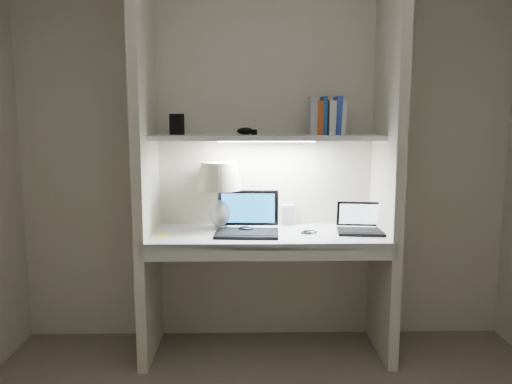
{
  "coord_description": "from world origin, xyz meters",
  "views": [
    {
      "loc": [
        -0.12,
        -1.77,
        1.46
      ],
      "look_at": [
        -0.07,
        1.05,
        1.05
      ],
      "focal_mm": 35.0,
      "sensor_mm": 36.0,
      "label": 1
    }
  ],
  "objects_px": {
    "table_lamp": "(219,184)",
    "speaker": "(287,215)",
    "laptop_netbook": "(360,225)",
    "book_row": "(326,117)",
    "laptop_main": "(247,224)"
  },
  "relations": [
    {
      "from": "table_lamp",
      "to": "speaker",
      "type": "distance_m",
      "value": 0.5
    },
    {
      "from": "laptop_netbook",
      "to": "speaker",
      "type": "xyz_separation_m",
      "value": [
        -0.44,
        0.21,
        0.03
      ]
    },
    {
      "from": "laptop_netbook",
      "to": "book_row",
      "type": "height_order",
      "value": "book_row"
    },
    {
      "from": "laptop_netbook",
      "to": "book_row",
      "type": "xyz_separation_m",
      "value": [
        -0.21,
        0.1,
        0.66
      ]
    },
    {
      "from": "table_lamp",
      "to": "laptop_netbook",
      "type": "height_order",
      "value": "table_lamp"
    },
    {
      "from": "laptop_netbook",
      "to": "book_row",
      "type": "distance_m",
      "value": 0.7
    },
    {
      "from": "laptop_netbook",
      "to": "speaker",
      "type": "height_order",
      "value": "laptop_netbook"
    },
    {
      "from": "laptop_main",
      "to": "speaker",
      "type": "distance_m",
      "value": 0.34
    },
    {
      "from": "laptop_main",
      "to": "laptop_netbook",
      "type": "xyz_separation_m",
      "value": [
        0.7,
        0.01,
        -0.02
      ]
    },
    {
      "from": "table_lamp",
      "to": "book_row",
      "type": "xyz_separation_m",
      "value": [
        0.67,
        -0.01,
        0.42
      ]
    },
    {
      "from": "table_lamp",
      "to": "laptop_main",
      "type": "bearing_deg",
      "value": -34.76
    },
    {
      "from": "table_lamp",
      "to": "book_row",
      "type": "height_order",
      "value": "book_row"
    },
    {
      "from": "table_lamp",
      "to": "laptop_main",
      "type": "xyz_separation_m",
      "value": [
        0.18,
        -0.12,
        -0.23
      ]
    },
    {
      "from": "table_lamp",
      "to": "laptop_main",
      "type": "relative_size",
      "value": 1.07
    },
    {
      "from": "speaker",
      "to": "book_row",
      "type": "distance_m",
      "value": 0.68
    }
  ]
}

